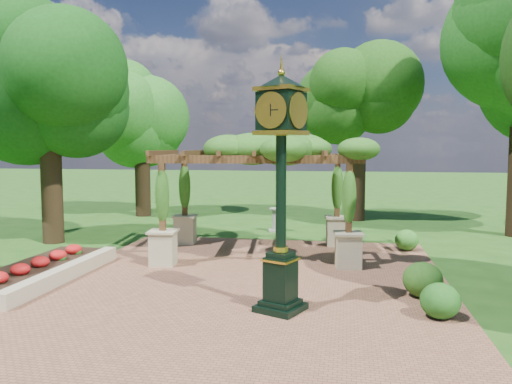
# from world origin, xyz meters

# --- Properties ---
(ground) EXTENTS (120.00, 120.00, 0.00)m
(ground) POSITION_xyz_m (0.00, 0.00, 0.00)
(ground) COLOR #1E4714
(ground) RESTS_ON ground
(brick_plaza) EXTENTS (10.00, 12.00, 0.04)m
(brick_plaza) POSITION_xyz_m (0.00, 1.00, 0.02)
(brick_plaza) COLOR brown
(brick_plaza) RESTS_ON ground
(border_wall) EXTENTS (0.35, 5.00, 0.40)m
(border_wall) POSITION_xyz_m (-4.60, 0.50, 0.20)
(border_wall) COLOR #C6B793
(border_wall) RESTS_ON ground
(flower_bed) EXTENTS (1.50, 5.00, 0.36)m
(flower_bed) POSITION_xyz_m (-5.50, 0.50, 0.18)
(flower_bed) COLOR red
(flower_bed) RESTS_ON ground
(pedestal_clock) EXTENTS (1.28, 1.28, 4.94)m
(pedestal_clock) POSITION_xyz_m (1.14, -0.89, 2.96)
(pedestal_clock) COLOR black
(pedestal_clock) RESTS_ON brick_plaza
(pergola) EXTENTS (6.56, 4.56, 3.86)m
(pergola) POSITION_xyz_m (-0.29, 4.41, 3.17)
(pergola) COLOR #BFB68E
(pergola) RESTS_ON brick_plaza
(sundial) EXTENTS (0.59, 0.59, 0.96)m
(sundial) POSITION_xyz_m (-0.38, 8.98, 0.42)
(sundial) COLOR gray
(sundial) RESTS_ON ground
(shrub_front) EXTENTS (0.99, 0.99, 0.71)m
(shrub_front) POSITION_xyz_m (4.32, -0.79, 0.40)
(shrub_front) COLOR #1B4F16
(shrub_front) RESTS_ON brick_plaza
(shrub_mid) EXTENTS (0.90, 0.90, 0.80)m
(shrub_mid) POSITION_xyz_m (4.19, 0.63, 0.44)
(shrub_mid) COLOR #244F16
(shrub_mid) RESTS_ON brick_plaza
(shrub_back) EXTENTS (1.02, 1.02, 0.69)m
(shrub_back) POSITION_xyz_m (4.43, 5.87, 0.39)
(shrub_back) COLOR #2B691E
(shrub_back) RESTS_ON brick_plaza
(tree_west_near) EXTENTS (4.26, 4.26, 8.82)m
(tree_west_near) POSITION_xyz_m (-7.92, 5.22, 6.04)
(tree_west_near) COLOR #362515
(tree_west_near) RESTS_ON ground
(tree_west_far) EXTENTS (4.09, 4.09, 8.05)m
(tree_west_far) POSITION_xyz_m (-7.54, 12.40, 5.50)
(tree_west_far) COLOR black
(tree_west_far) RESTS_ON ground
(tree_north) EXTENTS (3.78, 3.78, 8.35)m
(tree_north) POSITION_xyz_m (2.95, 12.78, 5.70)
(tree_north) COLOR #352115
(tree_north) RESTS_ON ground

